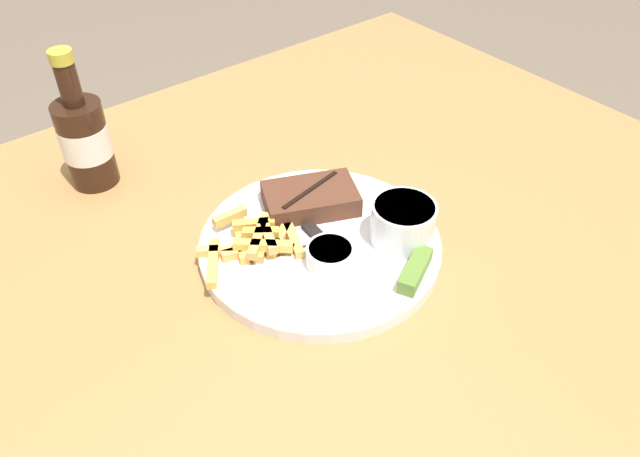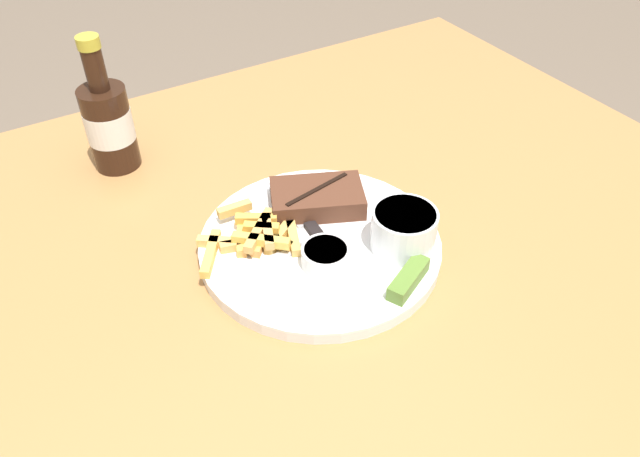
{
  "view_description": "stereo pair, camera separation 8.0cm",
  "coord_description": "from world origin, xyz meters",
  "px_view_note": "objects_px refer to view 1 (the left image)",
  "views": [
    {
      "loc": [
        -0.38,
        -0.47,
        1.34
      ],
      "look_at": [
        0.0,
        0.0,
        0.81
      ],
      "focal_mm": 35.0,
      "sensor_mm": 36.0,
      "label": 1
    },
    {
      "loc": [
        -0.32,
        -0.52,
        1.34
      ],
      "look_at": [
        0.0,
        0.0,
        0.81
      ],
      "focal_mm": 35.0,
      "sensor_mm": 36.0,
      "label": 2
    }
  ],
  "objects_px": {
    "coleslaw_cup": "(403,221)",
    "dipping_sauce_cup": "(330,255)",
    "knife_utensil": "(300,222)",
    "beer_bottle": "(85,139)",
    "pickle_spear": "(415,270)",
    "dinner_plate": "(320,245)",
    "steak_portion": "(311,199)",
    "fork_utensil": "(266,266)"
  },
  "relations": [
    {
      "from": "pickle_spear",
      "to": "fork_utensil",
      "type": "relative_size",
      "value": 0.57
    },
    {
      "from": "beer_bottle",
      "to": "pickle_spear",
      "type": "bearing_deg",
      "value": -64.84
    },
    {
      "from": "dipping_sauce_cup",
      "to": "pickle_spear",
      "type": "bearing_deg",
      "value": -51.23
    },
    {
      "from": "fork_utensil",
      "to": "dinner_plate",
      "type": "bearing_deg",
      "value": 0.0
    },
    {
      "from": "steak_portion",
      "to": "beer_bottle",
      "type": "distance_m",
      "value": 0.34
    },
    {
      "from": "dinner_plate",
      "to": "pickle_spear",
      "type": "relative_size",
      "value": 4.18
    },
    {
      "from": "coleslaw_cup",
      "to": "dipping_sauce_cup",
      "type": "height_order",
      "value": "coleslaw_cup"
    },
    {
      "from": "pickle_spear",
      "to": "knife_utensil",
      "type": "bearing_deg",
      "value": 106.36
    },
    {
      "from": "coleslaw_cup",
      "to": "dipping_sauce_cup",
      "type": "relative_size",
      "value": 1.37
    },
    {
      "from": "pickle_spear",
      "to": "beer_bottle",
      "type": "xyz_separation_m",
      "value": [
        -0.22,
        0.46,
        0.05
      ]
    },
    {
      "from": "knife_utensil",
      "to": "beer_bottle",
      "type": "relative_size",
      "value": 0.79
    },
    {
      "from": "dipping_sauce_cup",
      "to": "beer_bottle",
      "type": "relative_size",
      "value": 0.29
    },
    {
      "from": "dinner_plate",
      "to": "fork_utensil",
      "type": "xyz_separation_m",
      "value": [
        -0.08,
        0.0,
        0.01
      ]
    },
    {
      "from": "beer_bottle",
      "to": "dipping_sauce_cup",
      "type": "bearing_deg",
      "value": -68.38
    },
    {
      "from": "fork_utensil",
      "to": "knife_utensil",
      "type": "xyz_separation_m",
      "value": [
        0.08,
        0.04,
        0.0
      ]
    },
    {
      "from": "coleslaw_cup",
      "to": "knife_utensil",
      "type": "height_order",
      "value": "coleslaw_cup"
    },
    {
      "from": "dipping_sauce_cup",
      "to": "knife_utensil",
      "type": "height_order",
      "value": "dipping_sauce_cup"
    },
    {
      "from": "coleslaw_cup",
      "to": "dipping_sauce_cup",
      "type": "distance_m",
      "value": 0.11
    },
    {
      "from": "knife_utensil",
      "to": "coleslaw_cup",
      "type": "bearing_deg",
      "value": -136.66
    },
    {
      "from": "dipping_sauce_cup",
      "to": "knife_utensil",
      "type": "xyz_separation_m",
      "value": [
        0.02,
        0.08,
        -0.01
      ]
    },
    {
      "from": "steak_portion",
      "to": "fork_utensil",
      "type": "xyz_separation_m",
      "value": [
        -0.12,
        -0.06,
        -0.01
      ]
    },
    {
      "from": "coleslaw_cup",
      "to": "dipping_sauce_cup",
      "type": "xyz_separation_m",
      "value": [
        -0.1,
        0.02,
        -0.02
      ]
    },
    {
      "from": "dipping_sauce_cup",
      "to": "knife_utensil",
      "type": "distance_m",
      "value": 0.09
    },
    {
      "from": "fork_utensil",
      "to": "beer_bottle",
      "type": "distance_m",
      "value": 0.35
    },
    {
      "from": "coleslaw_cup",
      "to": "pickle_spear",
      "type": "bearing_deg",
      "value": -121.21
    },
    {
      "from": "dinner_plate",
      "to": "pickle_spear",
      "type": "xyz_separation_m",
      "value": [
        0.05,
        -0.12,
        0.02
      ]
    },
    {
      "from": "knife_utensil",
      "to": "beer_bottle",
      "type": "distance_m",
      "value": 0.34
    },
    {
      "from": "steak_portion",
      "to": "fork_utensil",
      "type": "distance_m",
      "value": 0.13
    },
    {
      "from": "dipping_sauce_cup",
      "to": "beer_bottle",
      "type": "bearing_deg",
      "value": 111.62
    },
    {
      "from": "dinner_plate",
      "to": "beer_bottle",
      "type": "distance_m",
      "value": 0.38
    },
    {
      "from": "dinner_plate",
      "to": "dipping_sauce_cup",
      "type": "height_order",
      "value": "dipping_sauce_cup"
    },
    {
      "from": "steak_portion",
      "to": "coleslaw_cup",
      "type": "height_order",
      "value": "coleslaw_cup"
    },
    {
      "from": "dinner_plate",
      "to": "beer_bottle",
      "type": "xyz_separation_m",
      "value": [
        -0.17,
        0.34,
        0.07
      ]
    },
    {
      "from": "beer_bottle",
      "to": "steak_portion",
      "type": "bearing_deg",
      "value": -53.77
    },
    {
      "from": "dinner_plate",
      "to": "coleslaw_cup",
      "type": "distance_m",
      "value": 0.11
    },
    {
      "from": "pickle_spear",
      "to": "knife_utensil",
      "type": "xyz_separation_m",
      "value": [
        -0.05,
        0.17,
        -0.01
      ]
    },
    {
      "from": "coleslaw_cup",
      "to": "dipping_sauce_cup",
      "type": "bearing_deg",
      "value": 167.64
    },
    {
      "from": "knife_utensil",
      "to": "steak_portion",
      "type": "bearing_deg",
      "value": -55.26
    },
    {
      "from": "dipping_sauce_cup",
      "to": "fork_utensil",
      "type": "bearing_deg",
      "value": 145.87
    },
    {
      "from": "pickle_spear",
      "to": "knife_utensil",
      "type": "distance_m",
      "value": 0.17
    },
    {
      "from": "steak_portion",
      "to": "coleslaw_cup",
      "type": "distance_m",
      "value": 0.14
    },
    {
      "from": "beer_bottle",
      "to": "knife_utensil",
      "type": "bearing_deg",
      "value": -60.29
    }
  ]
}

